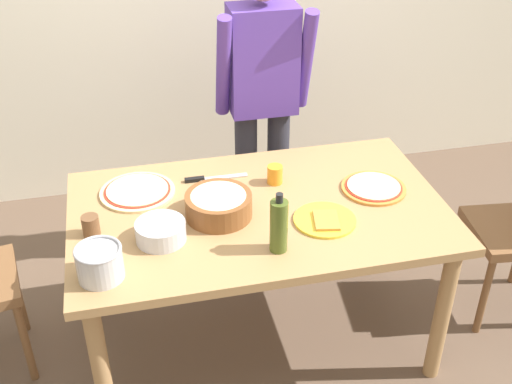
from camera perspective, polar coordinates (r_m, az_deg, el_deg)
name	(u,v)px	position (r m, az deg, el deg)	size (l,w,h in m)	color
ground	(258,336)	(3.23, 0.21, -12.71)	(8.00, 8.00, 0.00)	brown
dining_table	(259,225)	(2.79, 0.23, -2.98)	(1.60, 0.96, 0.76)	#A37A4C
person_cook	(263,95)	(3.34, 0.60, 8.65)	(0.49, 0.25, 1.62)	#2D2D38
pizza_raw_on_board	(137,191)	(2.88, -10.49, 0.07)	(0.33, 0.33, 0.02)	beige
pizza_cooked_on_tray	(374,187)	(2.91, 10.41, 0.40)	(0.29, 0.29, 0.02)	#C67A33
plate_with_slice	(325,220)	(2.67, 6.15, -2.49)	(0.26, 0.26, 0.02)	gold
popcorn_bowl	(218,203)	(2.66, -3.35, -1.00)	(0.28, 0.28, 0.11)	brown
mixing_bowl_steel	(161,231)	(2.56, -8.47, -3.49)	(0.20, 0.20, 0.08)	#B7B7BC
olive_oil_bottle	(279,226)	(2.44, 2.04, -3.00)	(0.07, 0.07, 0.26)	#47561E
steel_pot	(100,263)	(2.40, -13.73, -6.11)	(0.17, 0.17, 0.13)	#B7B7BC
cup_orange	(275,174)	(2.89, 1.69, 1.57)	(0.07, 0.07, 0.09)	orange
cup_small_brown	(91,226)	(2.64, -14.47, -2.91)	(0.07, 0.07, 0.09)	brown
chef_knife	(208,178)	(2.94, -4.26, 1.22)	(0.29, 0.03, 0.02)	silver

